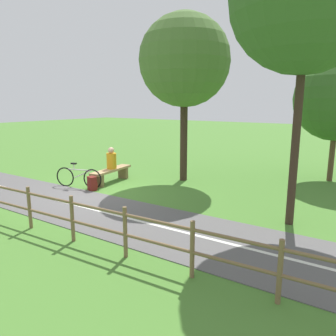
% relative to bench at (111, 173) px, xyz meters
% --- Properties ---
extents(ground_plane, '(80.00, 80.00, 0.00)m').
position_rel_bench_xyz_m(ground_plane, '(1.18, 0.72, -0.36)').
color(ground_plane, '#477A2D').
extents(paved_path, '(3.37, 36.05, 0.02)m').
position_rel_bench_xyz_m(paved_path, '(2.52, 4.72, -0.35)').
color(paved_path, '#565454').
rests_on(paved_path, ground_plane).
extents(path_centre_line, '(0.81, 31.99, 0.00)m').
position_rel_bench_xyz_m(path_centre_line, '(2.52, 4.72, -0.34)').
color(path_centre_line, silver).
rests_on(path_centre_line, paved_path).
extents(bench, '(2.02, 0.65, 0.51)m').
position_rel_bench_xyz_m(bench, '(0.00, 0.00, 0.00)').
color(bench, '#A88456').
rests_on(bench, ground_plane).
extents(person_seated, '(0.40, 0.40, 0.80)m').
position_rel_bench_xyz_m(person_seated, '(-0.04, -0.00, 0.50)').
color(person_seated, orange).
rests_on(person_seated, bench).
extents(bicycle, '(0.58, 1.70, 0.87)m').
position_rel_bench_xyz_m(bicycle, '(1.20, -0.40, 0.01)').
color(bicycle, black).
rests_on(bicycle, ground_plane).
extents(backpack, '(0.33, 0.35, 0.47)m').
position_rel_bench_xyz_m(backpack, '(1.17, 0.25, -0.12)').
color(backpack, maroon).
rests_on(backpack, ground_plane).
extents(fence_roadside, '(0.79, 11.36, 1.01)m').
position_rel_bench_xyz_m(fence_roadside, '(4.22, 2.98, 0.23)').
color(fence_roadside, brown).
rests_on(fence_roadside, ground_plane).
extents(tree_far_right, '(3.28, 3.28, 6.02)m').
position_rel_bench_xyz_m(tree_far_right, '(-1.82, 2.02, 4.00)').
color(tree_far_right, '#38281E').
rests_on(tree_far_right, ground_plane).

